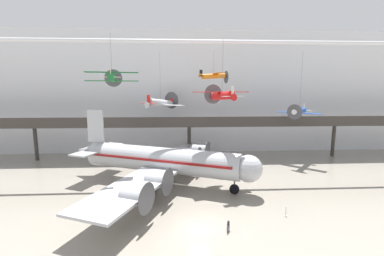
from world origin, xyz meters
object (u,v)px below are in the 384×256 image
(suspended_plane_red_highwing, at_px, (222,95))
(suspended_plane_orange_highwing, at_px, (214,76))
(suspended_plane_blue_trainer, at_px, (299,111))
(stanchion_barrier, at_px, (286,213))
(info_sign_pedestal, at_px, (228,227))
(suspended_plane_green_biplane, at_px, (112,78))
(suspended_plane_silver_racer, at_px, (161,103))
(airliner_silver_main, at_px, (160,160))

(suspended_plane_red_highwing, bearing_deg, suspended_plane_orange_highwing, -18.71)
(suspended_plane_blue_trainer, xyz_separation_m, stanchion_barrier, (-10.86, -20.71, -9.56))
(suspended_plane_orange_highwing, height_order, info_sign_pedestal, suspended_plane_orange_highwing)
(suspended_plane_green_biplane, xyz_separation_m, suspended_plane_silver_racer, (5.12, 15.59, -4.09))
(suspended_plane_green_biplane, height_order, suspended_plane_blue_trainer, suspended_plane_green_biplane)
(suspended_plane_red_highwing, height_order, suspended_plane_blue_trainer, suspended_plane_red_highwing)
(stanchion_barrier, bearing_deg, suspended_plane_blue_trainer, 62.34)
(airliner_silver_main, xyz_separation_m, info_sign_pedestal, (7.58, -13.38, -3.19))
(suspended_plane_green_biplane, xyz_separation_m, suspended_plane_blue_trainer, (31.20, 12.40, -5.53))
(suspended_plane_red_highwing, xyz_separation_m, stanchion_barrier, (5.50, -10.60, -12.73))
(airliner_silver_main, xyz_separation_m, suspended_plane_red_highwing, (9.03, -0.00, 9.41))
(suspended_plane_silver_racer, bearing_deg, suspended_plane_blue_trainer, -62.23)
(airliner_silver_main, relative_size, info_sign_pedestal, 26.63)
(suspended_plane_blue_trainer, distance_m, suspended_plane_silver_racer, 26.31)
(suspended_plane_green_biplane, distance_m, suspended_plane_blue_trainer, 34.03)
(suspended_plane_blue_trainer, relative_size, suspended_plane_silver_racer, 1.13)
(suspended_plane_silver_racer, relative_size, suspended_plane_orange_highwing, 1.59)
(airliner_silver_main, relative_size, suspended_plane_red_highwing, 3.62)
(suspended_plane_orange_highwing, bearing_deg, airliner_silver_main, -139.02)
(info_sign_pedestal, bearing_deg, suspended_plane_orange_highwing, 117.99)
(suspended_plane_orange_highwing, relative_size, stanchion_barrier, 6.28)
(suspended_plane_red_highwing, relative_size, suspended_plane_green_biplane, 1.35)
(suspended_plane_blue_trainer, bearing_deg, info_sign_pedestal, 4.88)
(airliner_silver_main, relative_size, stanchion_barrier, 30.67)
(suspended_plane_orange_highwing, relative_size, info_sign_pedestal, 5.45)
(suspended_plane_green_biplane, bearing_deg, suspended_plane_blue_trainer, -78.50)
(suspended_plane_red_highwing, distance_m, suspended_plane_green_biplane, 15.20)
(info_sign_pedestal, bearing_deg, suspended_plane_silver_racer, 139.30)
(stanchion_barrier, relative_size, info_sign_pedestal, 0.87)
(airliner_silver_main, bearing_deg, info_sign_pedestal, -37.89)
(suspended_plane_blue_trainer, height_order, suspended_plane_orange_highwing, suspended_plane_orange_highwing)
(suspended_plane_red_highwing, bearing_deg, suspended_plane_green_biplane, 81.76)
(suspended_plane_blue_trainer, xyz_separation_m, info_sign_pedestal, (-17.82, -23.49, -9.43))
(airliner_silver_main, relative_size, suspended_plane_blue_trainer, 2.73)
(suspended_plane_orange_highwing, xyz_separation_m, stanchion_barrier, (5.16, -22.36, -16.11))
(suspended_plane_green_biplane, distance_m, info_sign_pedestal, 22.93)
(stanchion_barrier, bearing_deg, suspended_plane_red_highwing, 117.43)
(suspended_plane_green_biplane, relative_size, suspended_plane_orange_highwing, 1.00)
(suspended_plane_red_highwing, relative_size, suspended_plane_blue_trainer, 0.75)
(airliner_silver_main, distance_m, suspended_plane_green_biplane, 13.32)
(suspended_plane_blue_trainer, bearing_deg, suspended_plane_green_biplane, -26.25)
(airliner_silver_main, height_order, suspended_plane_silver_racer, suspended_plane_silver_racer)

